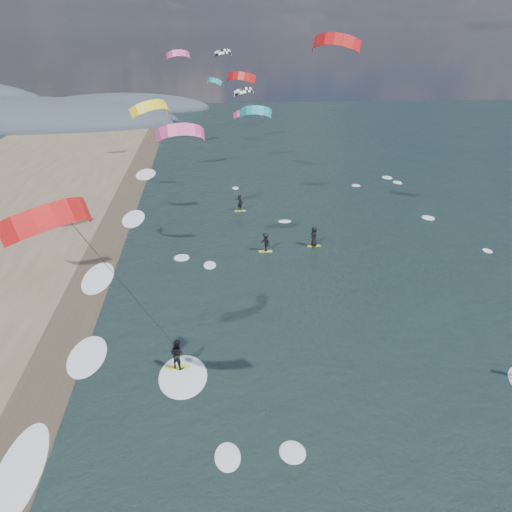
{
  "coord_description": "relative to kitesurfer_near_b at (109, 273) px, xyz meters",
  "views": [
    {
      "loc": [
        -3.27,
        -13.52,
        17.34
      ],
      "look_at": [
        -1.0,
        12.0,
        7.0
      ],
      "focal_mm": 40.0,
      "sensor_mm": 36.0,
      "label": 1
    }
  ],
  "objects": [
    {
      "name": "wet_sand_strip",
      "position": [
        -4.47,
        0.96,
        -7.62
      ],
      "size": [
        3.0,
        240.0,
        0.0
      ],
      "primitive_type": "cube",
      "color": "#382D23",
      "rests_on": "ground"
    },
    {
      "name": "kitesurfer_near_b",
      "position": [
        0.0,
        0.0,
        0.0
      ],
      "size": [
        6.98,
        9.22,
        12.09
      ],
      "color": "#CBDF27",
      "rests_on": "ground"
    },
    {
      "name": "far_kitesurfers",
      "position": [
        10.14,
        23.8,
        -6.77
      ],
      "size": [
        6.74,
        12.34,
        1.76
      ],
      "color": "#CBDF27",
      "rests_on": "ground"
    },
    {
      "name": "bg_kite_field",
      "position": [
        7.18,
        45.79,
        3.67
      ],
      "size": [
        15.9,
        70.35,
        10.8
      ],
      "color": "#D83F8C",
      "rests_on": "ground"
    },
    {
      "name": "shoreline_surf",
      "position": [
        -3.27,
        5.71,
        -7.63
      ],
      "size": [
        2.4,
        79.4,
        0.11
      ],
      "color": "white",
      "rests_on": "ground"
    }
  ]
}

